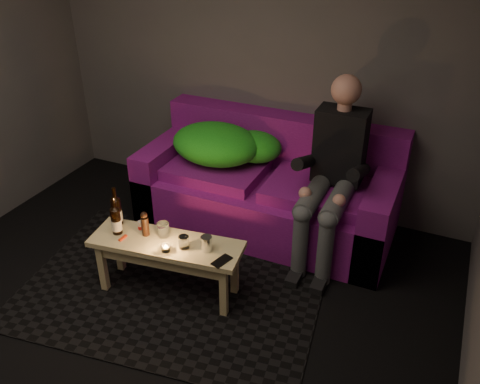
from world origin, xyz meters
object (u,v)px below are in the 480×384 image
object	(u,v)px
beer_bottle_a	(117,211)
steel_cup	(206,243)
person	(333,170)
sofa	(269,190)
coffee_table	(167,251)
beer_bottle_b	(116,220)

from	to	relation	value
beer_bottle_a	steel_cup	bearing A→B (deg)	-1.77
person	sofa	bearing A→B (deg)	163.10
sofa	coffee_table	bearing A→B (deg)	-105.90
person	steel_cup	xyz separation A→B (m)	(-0.60, -0.96, -0.25)
beer_bottle_b	steel_cup	size ratio (longest dim) A/B	2.68
beer_bottle_b	person	bearing A→B (deg)	38.84
coffee_table	steel_cup	distance (m)	0.34
steel_cup	beer_bottle_a	bearing A→B (deg)	178.23
sofa	beer_bottle_a	bearing A→B (deg)	-125.08
sofa	coffee_table	distance (m)	1.21
person	coffee_table	bearing A→B (deg)	-132.67
sofa	person	distance (m)	0.73
person	beer_bottle_b	xyz separation A→B (m)	(-1.29, -1.04, -0.19)
sofa	beer_bottle_b	bearing A→B (deg)	-120.29
person	coffee_table	size ratio (longest dim) A/B	1.27
beer_bottle_a	beer_bottle_b	xyz separation A→B (m)	(0.07, -0.10, -0.00)
coffee_table	steel_cup	bearing A→B (deg)	5.96
person	steel_cup	size ratio (longest dim) A/B	13.23
beer_bottle_b	sofa	bearing A→B (deg)	59.71
beer_bottle_a	steel_cup	size ratio (longest dim) A/B	2.77
beer_bottle_a	steel_cup	world-z (taller)	beer_bottle_a
sofa	steel_cup	size ratio (longest dim) A/B	19.82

